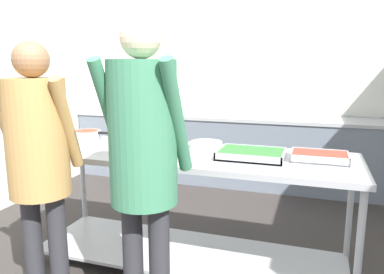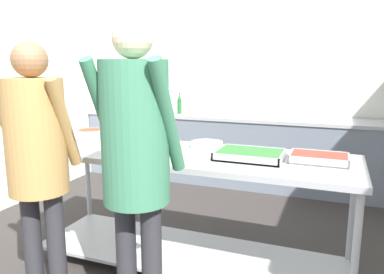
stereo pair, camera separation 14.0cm
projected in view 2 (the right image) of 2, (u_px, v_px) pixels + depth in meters
The scene contains 12 objects.
wall_rear at pixel (264, 82), 5.01m from camera, with size 4.85×0.06×2.65m.
back_counter at pixel (256, 151), 4.84m from camera, with size 4.69×0.65×0.90m.
serving_counter at pixel (187, 191), 2.79m from camera, with size 2.41×0.78×0.91m.
sauce_pan at pixel (91, 135), 3.14m from camera, with size 0.36×0.22×0.10m.
broccoli_bowl at pixel (126, 138), 3.09m from camera, with size 0.18×0.18×0.09m.
serving_tray_vegetables at pixel (144, 150), 2.71m from camera, with size 0.40×0.26×0.05m.
plate_stack at pixel (207, 145), 2.90m from camera, with size 0.26×0.26×0.05m.
serving_tray_greens at pixel (250, 155), 2.57m from camera, with size 0.45×0.34×0.05m.
serving_tray_roast at pixel (319, 158), 2.47m from camera, with size 0.37×0.26×0.05m.
guest_serving_left at pixel (37, 149), 2.30m from camera, with size 0.51×0.41×1.68m.
guest_serving_right at pixel (136, 149), 1.98m from camera, with size 0.45×0.36×1.78m.
water_bottle at pixel (179, 104), 5.05m from camera, with size 0.06×0.06×0.28m.
Camera 2 is at (0.94, -0.79, 1.55)m, focal length 35.00 mm.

